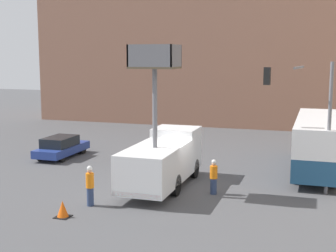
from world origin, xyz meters
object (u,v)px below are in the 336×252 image
Objects in this scene: city_bus at (317,140)px; road_worker_directing at (214,177)px; utility_truck at (163,157)px; parked_car_curbside at (61,147)px; road_worker_near_truck at (90,186)px; traffic_light_pole at (307,106)px; traffic_cone_near_truck at (63,209)px.

city_bus reaches higher than road_worker_directing.
utility_truck is at bearing 163.66° from road_worker_directing.
city_bus is at bearing 45.12° from road_worker_directing.
road_worker_near_truck is at bearing -52.51° from parked_car_curbside.
city_bus is 8.21m from road_worker_directing.
traffic_light_pole is (-0.55, -4.64, 2.52)m from city_bus.
traffic_cone_near_truck is 12.37m from parked_car_curbside.
road_worker_near_truck is 1.07× the size of road_worker_directing.
parked_car_curbside is (-16.66, -1.29, -1.17)m from city_bus.
traffic_light_pole is (7.12, 1.50, 2.80)m from utility_truck.
road_worker_near_truck is 6.17m from road_worker_directing.
road_worker_directing is at bearing -8.11° from utility_truck.
utility_truck reaches higher than city_bus.
traffic_light_pole reaches higher than city_bus.
road_worker_directing is (5.02, 3.59, -0.07)m from road_worker_near_truck.
traffic_light_pole is 5.89m from road_worker_directing.
road_worker_directing is (-4.31, -1.90, -3.54)m from traffic_light_pole.
traffic_light_pole reaches higher than traffic_cone_near_truck.
road_worker_directing reaches higher than traffic_cone_near_truck.
road_worker_near_truck is at bearing 148.56° from city_bus.
road_worker_near_truck is at bearing -118.97° from utility_truck.
road_worker_near_truck reaches higher than parked_car_curbside.
city_bus is 16.75m from parked_car_curbside.
road_worker_directing is 2.43× the size of traffic_cone_near_truck.
road_worker_near_truck is (-2.21, -3.99, -0.67)m from utility_truck.
utility_truck is 10.18× the size of traffic_cone_near_truck.
road_worker_near_truck is 1.91m from traffic_cone_near_truck.
city_bus is 15.81m from traffic_cone_near_truck.
city_bus is 14.18m from road_worker_near_truck.
city_bus is at bearing -59.90° from road_worker_near_truck.
traffic_cone_near_truck is at bearing -143.33° from traffic_light_pole.
traffic_light_pole is 1.45× the size of parked_car_curbside.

